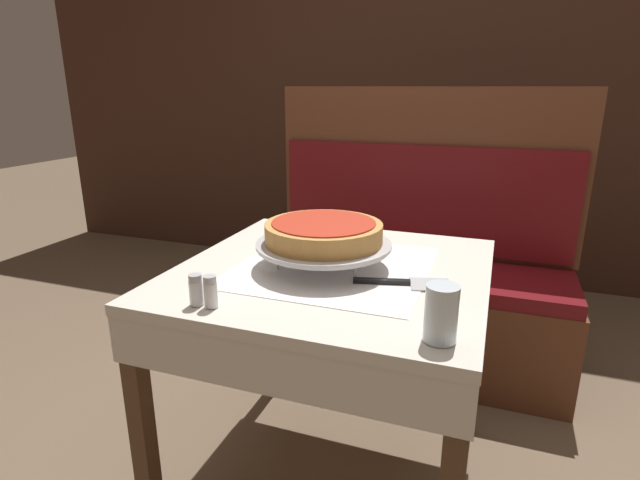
{
  "coord_description": "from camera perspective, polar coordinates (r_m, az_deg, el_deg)",
  "views": [
    {
      "loc": [
        0.43,
        -1.29,
        1.25
      ],
      "look_at": [
        -0.03,
        -0.04,
        0.84
      ],
      "focal_mm": 28.0,
      "sensor_mm": 36.0,
      "label": 1
    }
  ],
  "objects": [
    {
      "name": "ground_plane",
      "position": [
        1.84,
        1.3,
        -25.48
      ],
      "size": [
        14.0,
        14.0,
        0.0
      ],
      "primitive_type": "plane",
      "color": "brown"
    },
    {
      "name": "dining_table_front",
      "position": [
        1.48,
        1.47,
        -6.58
      ],
      "size": [
        0.87,
        0.87,
        0.75
      ],
      "color": "beige",
      "rests_on": "ground_plane"
    },
    {
      "name": "dining_table_rear",
      "position": [
        2.98,
        8.91,
        5.23
      ],
      "size": [
        0.73,
        0.73,
        0.75
      ],
      "color": "#1E6B33",
      "rests_on": "ground_plane"
    },
    {
      "name": "booth_bench",
      "position": [
        2.34,
        10.6,
        -5.38
      ],
      "size": [
        1.37,
        0.47,
        1.25
      ],
      "color": "brown",
      "rests_on": "ground_plane"
    },
    {
      "name": "back_wall_panel",
      "position": [
        3.38,
        13.17,
        15.92
      ],
      "size": [
        6.0,
        0.04,
        2.4
      ],
      "primitive_type": "cube",
      "color": "#3D2319",
      "rests_on": "ground_plane"
    },
    {
      "name": "pizza_pan_stand",
      "position": [
        1.42,
        0.41,
        -0.65
      ],
      "size": [
        0.39,
        0.39,
        0.07
      ],
      "color": "#ADADB2",
      "rests_on": "dining_table_front"
    },
    {
      "name": "deep_dish_pizza",
      "position": [
        1.41,
        0.42,
        0.9
      ],
      "size": [
        0.33,
        0.33,
        0.06
      ],
      "color": "#C68E47",
      "rests_on": "pizza_pan_stand"
    },
    {
      "name": "pizza_server",
      "position": [
        1.34,
        9.8,
        -4.85
      ],
      "size": [
        0.26,
        0.12,
        0.01
      ],
      "color": "#BCBCC1",
      "rests_on": "dining_table_front"
    },
    {
      "name": "water_glass_near",
      "position": [
        1.05,
        13.68,
        -8.14
      ],
      "size": [
        0.07,
        0.07,
        0.12
      ],
      "color": "silver",
      "rests_on": "dining_table_front"
    },
    {
      "name": "salt_shaker",
      "position": [
        1.22,
        -13.99,
        -5.54
      ],
      "size": [
        0.03,
        0.03,
        0.08
      ],
      "color": "silver",
      "rests_on": "dining_table_front"
    },
    {
      "name": "pepper_shaker",
      "position": [
        1.2,
        -12.4,
        -5.79
      ],
      "size": [
        0.03,
        0.03,
        0.08
      ],
      "color": "silver",
      "rests_on": "dining_table_front"
    },
    {
      "name": "condiment_caddy",
      "position": [
        2.89,
        6.94,
        7.92
      ],
      "size": [
        0.12,
        0.12,
        0.15
      ],
      "color": "black",
      "rests_on": "dining_table_rear"
    }
  ]
}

